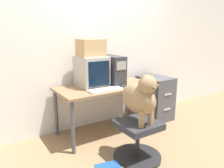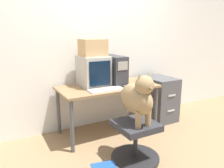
{
  "view_description": "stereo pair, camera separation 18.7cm",
  "coord_description": "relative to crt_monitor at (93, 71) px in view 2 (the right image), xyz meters",
  "views": [
    {
      "loc": [
        -1.56,
        -2.23,
        1.44
      ],
      "look_at": [
        -0.12,
        0.01,
        0.81
      ],
      "focal_mm": 35.0,
      "sensor_mm": 36.0,
      "label": 1
    },
    {
      "loc": [
        -1.4,
        -2.32,
        1.44
      ],
      "look_at": [
        -0.12,
        0.01,
        0.81
      ],
      "focal_mm": 35.0,
      "sensor_mm": 36.0,
      "label": 2
    }
  ],
  "objects": [
    {
      "name": "office_chair",
      "position": [
        0.11,
        -0.91,
        -0.69
      ],
      "size": [
        0.56,
        0.56,
        0.46
      ],
      "color": "#262628",
      "rests_on": "ground_plane"
    },
    {
      "name": "ground_plane",
      "position": [
        0.17,
        -0.45,
        -0.92
      ],
      "size": [
        12.0,
        12.0,
        0.0
      ],
      "primitive_type": "plane",
      "color": "#937551"
    },
    {
      "name": "pc_tower",
      "position": [
        0.31,
        -0.04,
        -0.0
      ],
      "size": [
        0.2,
        0.5,
        0.41
      ],
      "color": "#333338",
      "rests_on": "desk"
    },
    {
      "name": "keyboard",
      "position": [
        0.03,
        -0.32,
        -0.2
      ],
      "size": [
        0.46,
        0.17,
        0.03
      ],
      "color": "silver",
      "rests_on": "desk"
    },
    {
      "name": "computer_mouse",
      "position": [
        0.33,
        -0.3,
        -0.19
      ],
      "size": [
        0.07,
        0.04,
        0.03
      ],
      "color": "#333333",
      "rests_on": "desk"
    },
    {
      "name": "wall_back",
      "position": [
        0.17,
        0.31,
        0.38
      ],
      "size": [
        8.0,
        0.05,
        2.6
      ],
      "color": "white",
      "rests_on": "ground_plane"
    },
    {
      "name": "filing_cabinet",
      "position": [
        1.17,
        -0.08,
        -0.56
      ],
      "size": [
        0.42,
        0.58,
        0.72
      ],
      "color": "#4C4C51",
      "rests_on": "ground_plane"
    },
    {
      "name": "cardboard_box",
      "position": [
        -0.0,
        0.0,
        0.33
      ],
      "size": [
        0.33,
        0.29,
        0.23
      ],
      "color": "tan",
      "rests_on": "crt_monitor"
    },
    {
      "name": "desk",
      "position": [
        0.17,
        -0.1,
        -0.29
      ],
      "size": [
        1.4,
        0.69,
        0.7
      ],
      "color": "olive",
      "rests_on": "ground_plane"
    },
    {
      "name": "dog",
      "position": [
        0.11,
        -0.93,
        -0.15
      ],
      "size": [
        0.23,
        0.54,
        0.59
      ],
      "color": "#9E7F56",
      "rests_on": "office_chair"
    },
    {
      "name": "crt_monitor",
      "position": [
        0.0,
        0.0,
        0.0
      ],
      "size": [
        0.37,
        0.45,
        0.42
      ],
      "color": "#B7B2A8",
      "rests_on": "desk"
    }
  ]
}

